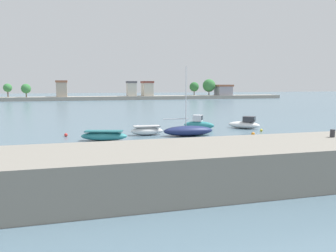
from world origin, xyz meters
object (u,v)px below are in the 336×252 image
moored_boat_0 (104,136)px  moored_boat_4 (245,124)px  mooring_bollard (332,133)px  mooring_buoy_1 (261,130)px  mooring_buoy_2 (62,149)px  mooring_buoy_0 (66,135)px  mooring_buoy_4 (253,134)px  mooring_buoy_3 (138,126)px  moored_boat_3 (199,124)px  moored_boat_2 (188,131)px  moored_boat_1 (147,131)px

moored_boat_0 → moored_boat_4: size_ratio=1.19×
mooring_bollard → mooring_buoy_1: 18.79m
moored_boat_4 → mooring_buoy_2: 23.47m
mooring_buoy_0 → mooring_buoy_4: (19.49, -4.73, 0.01)m
mooring_buoy_0 → mooring_buoy_2: size_ratio=1.41×
moored_boat_4 → mooring_buoy_3: bearing=-156.4°
mooring_bollard → mooring_buoy_3: bearing=106.9°
moored_boat_3 → mooring_buoy_2: bearing=-113.1°
mooring_bollard → moored_boat_0: size_ratio=0.10×
mooring_buoy_3 → moored_boat_2: bearing=-63.4°
moored_boat_1 → mooring_buoy_2: size_ratio=13.89×
moored_boat_4 → mooring_buoy_4: bearing=-68.4°
moored_boat_4 → mooring_buoy_4: size_ratio=10.30×
moored_boat_3 → mooring_buoy_0: size_ratio=10.31×
moored_boat_1 → mooring_buoy_0: (-8.51, 1.19, -0.31)m
mooring_bollard → mooring_buoy_3: size_ratio=1.32×
moored_boat_1 → moored_boat_4: size_ratio=0.90×
moored_boat_2 → moored_boat_3: size_ratio=1.96×
moored_boat_4 → mooring_bollard: bearing=-62.7°
moored_boat_3 → mooring_buoy_1: 7.52m
mooring_buoy_1 → mooring_buoy_3: bearing=151.2°
moored_boat_0 → mooring_buoy_1: (18.32, 1.51, -0.31)m
mooring_buoy_2 → moored_boat_0: bearing=47.0°
moored_boat_0 → moored_boat_4: (17.88, 4.72, 0.08)m
mooring_bollard → mooring_buoy_3: (-7.63, 25.08, -2.32)m
mooring_buoy_3 → moored_boat_1: bearing=-91.5°
moored_boat_0 → mooring_buoy_1: moored_boat_0 is taller
mooring_buoy_0 → mooring_bollard: bearing=-50.7°
moored_boat_2 → mooring_buoy_3: moored_boat_2 is taller
moored_boat_4 → mooring_buoy_1: bearing=-40.8°
mooring_buoy_0 → moored_boat_0: bearing=-45.0°
mooring_bollard → moored_boat_3: 22.02m
moored_boat_4 → mooring_buoy_1: (0.44, -3.21, -0.39)m
mooring_buoy_2 → mooring_buoy_4: (19.66, 3.08, 0.06)m
mooring_buoy_0 → mooring_buoy_3: 10.09m
moored_boat_0 → mooring_buoy_2: bearing=-116.3°
moored_boat_1 → mooring_buoy_4: size_ratio=9.30×
mooring_bollard → moored_boat_3: size_ratio=0.13×
mooring_buoy_3 → mooring_buoy_4: (10.81, -9.89, 0.01)m
moored_boat_0 → mooring_buoy_2: 5.65m
moored_boat_2 → mooring_buoy_1: (9.29, 0.71, -0.40)m
moored_boat_2 → moored_boat_4: size_ratio=1.85×
mooring_bollard → mooring_buoy_3: 26.32m
moored_boat_0 → mooring_buoy_0: size_ratio=13.06×
moored_boat_3 → mooring_buoy_2: moored_boat_3 is taller
mooring_bollard → mooring_buoy_2: mooring_bollard is taller
moored_boat_1 → mooring_buoy_0: 8.60m
mooring_bollard → mooring_buoy_4: (3.18, 15.20, -2.30)m
moored_boat_0 → mooring_buoy_0: (-3.68, 3.68, -0.30)m
moored_boat_2 → mooring_buoy_0: size_ratio=20.21×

